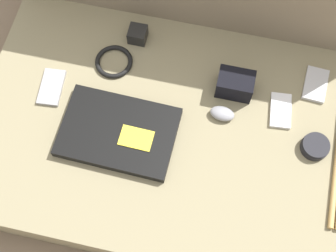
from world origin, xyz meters
The scene contains 11 objects.
ground_plane centered at (0.00, 0.00, 0.00)m, with size 8.00×8.00×0.00m, color #7A6651.
couch_seat centered at (0.00, 0.00, 0.07)m, with size 1.09×0.72×0.14m.
laptop centered at (-0.13, -0.05, 0.15)m, with size 0.32×0.22×0.03m.
computer_mouse centered at (0.14, 0.07, 0.15)m, with size 0.07×0.05×0.03m.
speaker_puck centered at (0.41, 0.03, 0.15)m, with size 0.08×0.08×0.03m.
phone_silver centered at (0.30, 0.12, 0.14)m, with size 0.07×0.11×0.01m.
phone_black centered at (0.39, 0.23, 0.14)m, with size 0.07×0.11×0.01m.
phone_small centered at (-0.36, 0.05, 0.14)m, with size 0.07×0.12×0.01m.
camera_pouch centered at (0.16, 0.16, 0.17)m, with size 0.10×0.07×0.07m.
charger_brick centered at (-0.15, 0.27, 0.16)m, with size 0.05×0.05×0.04m.
cable_coil centered at (-0.20, 0.17, 0.14)m, with size 0.11×0.11×0.01m.
Camera 1 is at (0.11, -0.49, 1.35)m, focal length 50.00 mm.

